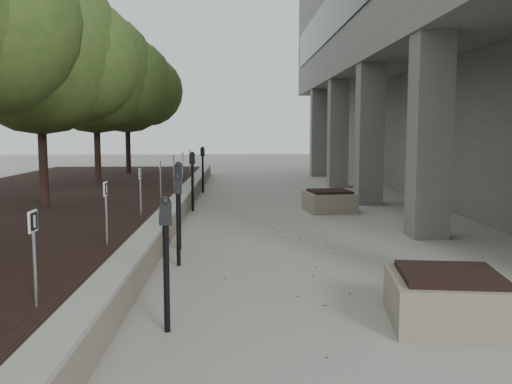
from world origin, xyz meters
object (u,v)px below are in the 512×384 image
object	(u,v)px
crabapple_tree_5	(127,105)
parking_meter_2	(179,206)
crabapple_tree_4	(96,98)
parking_meter_5	(203,170)
parking_meter_4	(192,181)
crabapple_tree_3	(40,86)
parking_meter_3	(178,220)
planter_back	(329,201)
parking_meter_1	(166,265)
planter_front	(449,298)

from	to	relation	value
crabapple_tree_5	parking_meter_2	bearing A→B (deg)	-75.43
crabapple_tree_4	parking_meter_5	distance (m)	4.17
crabapple_tree_5	parking_meter_4	distance (m)	9.17
crabapple_tree_3	parking_meter_4	bearing A→B (deg)	28.32
crabapple_tree_3	parking_meter_5	bearing A→B (deg)	62.25
parking_meter_3	parking_meter_4	distance (m)	5.98
parking_meter_3	planter_back	xyz separation A→B (m)	(3.35, 5.83, -0.44)
crabapple_tree_4	planter_back	distance (m)	8.15
parking_meter_1	parking_meter_2	world-z (taller)	parking_meter_2
planter_back	crabapple_tree_5	bearing A→B (deg)	129.22
parking_meter_2	planter_back	distance (m)	5.81
crabapple_tree_5	parking_meter_3	xyz separation A→B (m)	(3.50, -14.22, -2.40)
crabapple_tree_3	crabapple_tree_5	distance (m)	10.00
crabapple_tree_4	crabapple_tree_5	xyz separation A→B (m)	(0.00, 5.00, 0.00)
parking_meter_2	parking_meter_5	size ratio (longest dim) A/B	1.00
crabapple_tree_4	parking_meter_1	size ratio (longest dim) A/B	3.76
parking_meter_5	planter_front	world-z (taller)	parking_meter_5
planter_back	parking_meter_4	bearing A→B (deg)	177.72
crabapple_tree_3	planter_front	distance (m)	10.12
parking_meter_1	parking_meter_5	distance (m)	13.32
parking_meter_4	planter_front	size ratio (longest dim) A/B	1.25
parking_meter_3	parking_meter_5	xyz separation A→B (m)	(-0.25, 10.40, 0.07)
crabapple_tree_3	parking_meter_3	world-z (taller)	crabapple_tree_3
parking_meter_1	parking_meter_3	world-z (taller)	parking_meter_1
parking_meter_1	parking_meter_2	size ratio (longest dim) A/B	0.92
crabapple_tree_3	parking_meter_1	size ratio (longest dim) A/B	3.76
crabapple_tree_3	parking_meter_4	world-z (taller)	crabapple_tree_3
parking_meter_3	parking_meter_5	size ratio (longest dim) A/B	0.91
crabapple_tree_3	parking_meter_2	size ratio (longest dim) A/B	3.45
crabapple_tree_4	planter_front	distance (m)	14.05
crabapple_tree_3	parking_meter_4	distance (m)	4.37
crabapple_tree_3	crabapple_tree_4	world-z (taller)	same
parking_meter_1	parking_meter_4	world-z (taller)	parking_meter_4
crabapple_tree_5	parking_meter_4	xyz separation A→B (m)	(3.25, -8.25, -2.33)
parking_meter_1	planter_back	size ratio (longest dim) A/B	1.21
planter_back	crabapple_tree_4	bearing A→B (deg)	153.65
planter_back	planter_front	bearing A→B (deg)	-90.71
crabapple_tree_4	crabapple_tree_3	bearing A→B (deg)	-90.00
crabapple_tree_3	crabapple_tree_5	xyz separation A→B (m)	(0.00, 10.00, 0.00)
crabapple_tree_4	parking_meter_5	xyz separation A→B (m)	(3.25, 1.18, -2.33)
crabapple_tree_5	parking_meter_4	size ratio (longest dim) A/B	3.45
parking_meter_4	planter_back	xyz separation A→B (m)	(3.60, -0.14, -0.51)
crabapple_tree_5	planter_back	world-z (taller)	crabapple_tree_5
crabapple_tree_4	parking_meter_3	distance (m)	10.15
parking_meter_5	planter_back	bearing A→B (deg)	-39.92
crabapple_tree_3	planter_back	xyz separation A→B (m)	(6.85, 1.61, -2.84)
parking_meter_5	crabapple_tree_4	bearing A→B (deg)	-148.24
parking_meter_2	planter_front	world-z (taller)	parking_meter_2
planter_front	planter_back	xyz separation A→B (m)	(0.11, 8.61, -0.01)
parking_meter_5	planter_front	bearing A→B (deg)	-63.30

